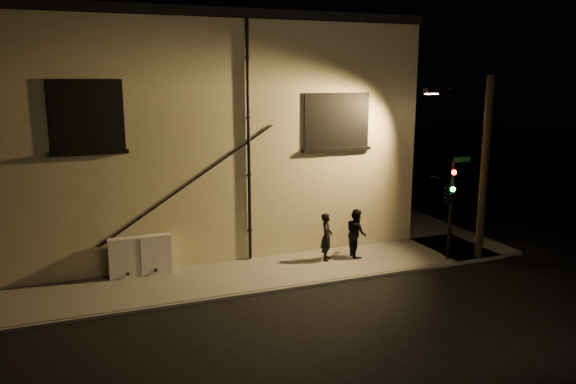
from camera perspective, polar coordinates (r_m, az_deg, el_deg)
name	(u,v)px	position (r m, az deg, el deg)	size (l,w,h in m)	color
ground	(331,283)	(18.52, 4.36, -9.20)	(90.00, 90.00, 0.00)	black
sidewalk	(311,241)	(22.76, 2.31, -4.98)	(21.00, 16.00, 0.12)	#68655D
building	(180,127)	(25.05, -10.91, 6.50)	(16.20, 12.23, 8.80)	beige
utility_cabinet	(140,256)	(19.23, -14.78, -6.29)	(2.02, 0.34, 1.33)	silver
pedestrian_a	(327,237)	(20.10, 3.94, -4.55)	(0.63, 0.41, 1.72)	black
pedestrian_b	(356,233)	(20.59, 6.96, -4.14)	(0.86, 0.67, 1.77)	black
traffic_signal	(449,192)	(20.37, 16.06, -0.03)	(1.38, 2.19, 3.70)	black
streetlamp_pole	(481,163)	(21.01, 18.97, 2.78)	(2.01, 1.38, 6.64)	black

